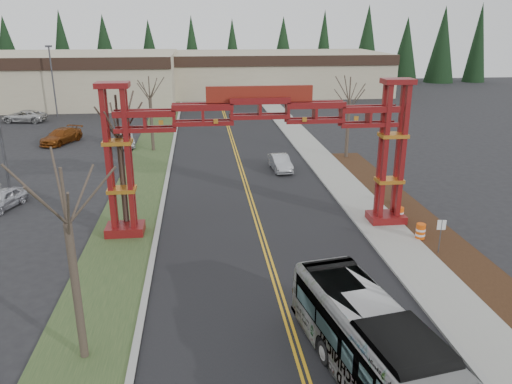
{
  "coord_description": "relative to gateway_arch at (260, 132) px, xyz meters",
  "views": [
    {
      "loc": [
        -3.39,
        -9.94,
        11.93
      ],
      "look_at": [
        -0.59,
        14.62,
        3.51
      ],
      "focal_mm": 35.0,
      "sensor_mm": 36.0,
      "label": 1
    }
  ],
  "objects": [
    {
      "name": "road",
      "position": [
        -0.0,
        7.0,
        -5.97
      ],
      "size": [
        12.0,
        110.0,
        0.02
      ],
      "primitive_type": "cube",
      "color": "black",
      "rests_on": "ground"
    },
    {
      "name": "lane_line_left",
      "position": [
        -0.12,
        7.0,
        -5.96
      ],
      "size": [
        0.12,
        100.0,
        0.01
      ],
      "primitive_type": "cube",
      "color": "gold",
      "rests_on": "road"
    },
    {
      "name": "lane_line_right",
      "position": [
        0.12,
        7.0,
        -5.96
      ],
      "size": [
        0.12,
        100.0,
        0.01
      ],
      "primitive_type": "cube",
      "color": "gold",
      "rests_on": "road"
    },
    {
      "name": "curb_right",
      "position": [
        6.15,
        7.0,
        -5.91
      ],
      "size": [
        0.3,
        110.0,
        0.15
      ],
      "primitive_type": "cube",
      "color": "#989994",
      "rests_on": "ground"
    },
    {
      "name": "sidewalk_right",
      "position": [
        7.6,
        7.0,
        -5.91
      ],
      "size": [
        2.6,
        110.0,
        0.14
      ],
      "primitive_type": "cube",
      "color": "gray",
      "rests_on": "ground"
    },
    {
      "name": "landscape_strip",
      "position": [
        10.2,
        -8.0,
        -5.92
      ],
      "size": [
        2.6,
        50.0,
        0.12
      ],
      "primitive_type": "cube",
      "color": "black",
      "rests_on": "ground"
    },
    {
      "name": "grass_median",
      "position": [
        -8.0,
        7.0,
        -5.94
      ],
      "size": [
        4.0,
        110.0,
        0.08
      ],
      "primitive_type": "cube",
      "color": "#2C4221",
      "rests_on": "ground"
    },
    {
      "name": "curb_left",
      "position": [
        -6.15,
        7.0,
        -5.91
      ],
      "size": [
        0.3,
        110.0,
        0.15
      ],
      "primitive_type": "cube",
      "color": "#989994",
      "rests_on": "ground"
    },
    {
      "name": "gateway_arch",
      "position": [
        0.0,
        0.0,
        0.0
      ],
      "size": [
        18.2,
        1.6,
        8.9
      ],
      "color": "#5F0C11",
      "rests_on": "ground"
    },
    {
      "name": "retail_building_west",
      "position": [
        -30.0,
        53.96,
        -2.22
      ],
      "size": [
        46.0,
        22.3,
        7.5
      ],
      "color": "tan",
      "rests_on": "ground"
    },
    {
      "name": "retail_building_east",
      "position": [
        10.0,
        61.95,
        -2.47
      ],
      "size": [
        38.0,
        20.3,
        7.0
      ],
      "color": "tan",
      "rests_on": "ground"
    },
    {
      "name": "conifer_treeline",
      "position": [
        0.25,
        74.0,
        0.5
      ],
      "size": [
        116.1,
        5.6,
        13.0
      ],
      "color": "black",
      "rests_on": "ground"
    },
    {
      "name": "transit_bus",
      "position": [
        2.32,
        -14.74,
        -4.51
      ],
      "size": [
        4.25,
        10.84,
        2.95
      ],
      "primitive_type": "imported",
      "rotation": [
        0.0,
        0.0,
        0.17
      ],
      "color": "#A1A4A9",
      "rests_on": "ground"
    },
    {
      "name": "silver_sedan",
      "position": [
        3.28,
        12.39,
        -5.32
      ],
      "size": [
        1.69,
        4.1,
        1.32
      ],
      "primitive_type": "imported",
      "rotation": [
        0.0,
        0.0,
        0.07
      ],
      "color": "#A5A8AD",
      "rests_on": "ground"
    },
    {
      "name": "parked_car_near_a",
      "position": [
        -16.77,
        5.41,
        -5.33
      ],
      "size": [
        2.64,
        4.12,
        1.3
      ],
      "primitive_type": "imported",
      "rotation": [
        0.0,
        0.0,
        -0.31
      ],
      "color": "#B9B9C2",
      "rests_on": "ground"
    },
    {
      "name": "parked_car_mid_a",
      "position": [
        -17.74,
        24.84,
        -5.22
      ],
      "size": [
        4.02,
        5.64,
        1.52
      ],
      "primitive_type": "imported",
      "rotation": [
        0.0,
        0.0,
        -0.41
      ],
      "color": "brown",
      "rests_on": "ground"
    },
    {
      "name": "parked_car_far_a",
      "position": [
        -11.0,
        22.71,
        -5.26
      ],
      "size": [
        2.57,
        4.6,
        1.44
      ],
      "primitive_type": "imported",
      "rotation": [
        0.0,
        0.0,
        0.25
      ],
      "color": "gray",
      "rests_on": "ground"
    },
    {
      "name": "parked_car_far_b",
      "position": [
        -25.37,
        37.47,
        -5.24
      ],
      "size": [
        5.7,
        3.34,
        1.49
      ],
      "primitive_type": "imported",
      "rotation": [
        0.0,
        0.0,
        4.54
      ],
      "color": "silver",
      "rests_on": "ground"
    },
    {
      "name": "bare_tree_median_near",
      "position": [
        -8.0,
        -11.58,
        -0.58
      ],
      "size": [
        3.01,
        3.01,
        7.43
      ],
      "color": "#382D26",
      "rests_on": "ground"
    },
    {
      "name": "bare_tree_median_mid",
      "position": [
        -8.0,
        0.69,
        -0.17
      ],
      "size": [
        3.45,
        3.45,
        8.13
      ],
      "color": "#382D26",
      "rests_on": "ground"
    },
    {
      "name": "bare_tree_median_far",
      "position": [
        -8.0,
        20.5,
        -0.87
      ],
      "size": [
        3.09,
        3.09,
        7.18
      ],
      "color": "#382D26",
      "rests_on": "ground"
    },
    {
      "name": "bare_tree_right_far",
      "position": [
        10.0,
        15.69,
        -0.68
      ],
      "size": [
        3.13,
        3.13,
        7.4
      ],
      "color": "#382D26",
      "rests_on": "ground"
    },
    {
      "name": "light_pole_far",
      "position": [
        -22.29,
        41.07,
        -0.67
      ],
      "size": [
        0.8,
        0.4,
        9.18
      ],
      "color": "#3F3F44",
      "rests_on": "ground"
    },
    {
      "name": "street_sign",
      "position": [
        9.2,
        -4.72,
        -4.54
      ],
      "size": [
        0.46,
        0.11,
        2.01
      ],
      "color": "#3F3F44",
      "rests_on": "ground"
    },
    {
      "name": "barrel_south",
      "position": [
        9.01,
        -2.79,
        -5.48
      ],
      "size": [
        0.55,
        0.55,
        1.01
      ],
      "color": "#E8520C",
      "rests_on": "ground"
    },
    {
      "name": "barrel_mid",
      "position": [
        8.87,
        0.02,
        -5.49
      ],
      "size": [
        0.53,
        0.53,
        0.99
      ],
      "color": "#E8520C",
      "rests_on": "ground"
    },
    {
      "name": "barrel_north",
      "position": [
        9.8,
        2.93,
        -5.54
      ],
      "size": [
        0.48,
        0.48,
        0.88
      ],
      "color": "#E8520C",
      "rests_on": "ground"
    }
  ]
}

